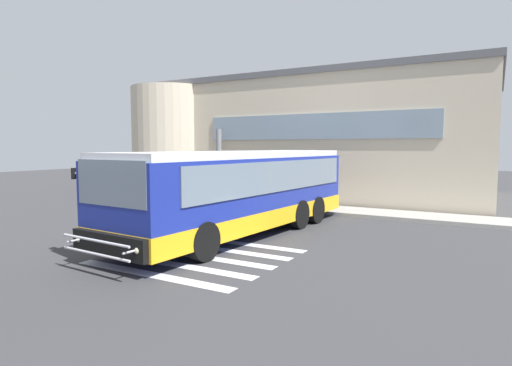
{
  "coord_description": "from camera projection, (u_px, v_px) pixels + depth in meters",
  "views": [
    {
      "loc": [
        8.64,
        -12.92,
        2.84
      ],
      "look_at": [
        0.85,
        0.8,
        1.5
      ],
      "focal_mm": 29.92,
      "sensor_mm": 36.0,
      "label": 1
    }
  ],
  "objects": [
    {
      "name": "passenger_by_doorway",
      "position": [
        241.0,
        183.0,
        20.35
      ],
      "size": [
        0.52,
        0.5,
        1.68
      ],
      "color": "#2D2D33",
      "rests_on": "boarding_curb"
    },
    {
      "name": "safety_bollard_yellow",
      "position": [
        297.0,
        203.0,
        18.13
      ],
      "size": [
        0.18,
        0.18,
        0.9
      ],
      "primitive_type": "cylinder",
      "color": "yellow",
      "rests_on": "ground"
    },
    {
      "name": "ground_plane",
      "position": [
        225.0,
        224.0,
        15.69
      ],
      "size": [
        80.0,
        90.0,
        0.02
      ],
      "primitive_type": "cube",
      "color": "#353538",
      "rests_on": "ground"
    },
    {
      "name": "terminal_building",
      "position": [
        322.0,
        140.0,
        25.74
      ],
      "size": [
        19.15,
        13.8,
        6.57
      ],
      "color": "beige",
      "rests_on": "ground"
    },
    {
      "name": "entry_support_column",
      "position": [
        219.0,
        164.0,
        22.16
      ],
      "size": [
        0.28,
        0.28,
        3.61
      ],
      "primitive_type": "cylinder",
      "color": "slate",
      "rests_on": "boarding_curb"
    },
    {
      "name": "passenger_near_column",
      "position": [
        225.0,
        182.0,
        21.25
      ],
      "size": [
        0.53,
        0.38,
        1.68
      ],
      "color": "#1E2338",
      "rests_on": "boarding_curb"
    },
    {
      "name": "passenger_at_curb_edge",
      "position": [
        265.0,
        185.0,
        19.63
      ],
      "size": [
        0.55,
        0.35,
        1.68
      ],
      "color": "#1E2338",
      "rests_on": "boarding_curb"
    },
    {
      "name": "bay_paint_stripes",
      "position": [
        199.0,
        256.0,
        11.06
      ],
      "size": [
        4.4,
        3.96,
        0.01
      ],
      "color": "silver",
      "rests_on": "ground"
    },
    {
      "name": "boarding_curb",
      "position": [
        282.0,
        206.0,
        19.84
      ],
      "size": [
        21.35,
        2.0,
        0.15
      ],
      "primitive_type": "cube",
      "color": "#9E9B93",
      "rests_on": "ground"
    },
    {
      "name": "bus_main_foreground",
      "position": [
        240.0,
        193.0,
        13.82
      ],
      "size": [
        3.69,
        10.75,
        2.7
      ],
      "color": "navy",
      "rests_on": "ground"
    }
  ]
}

